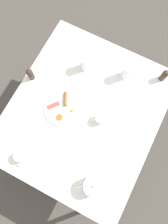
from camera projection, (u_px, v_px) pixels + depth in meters
name	position (u px, v px, depth m)	size (l,w,h in m)	color
ground_plane	(84.00, 130.00, 2.32)	(8.00, 8.00, 0.00)	#4C4742
table	(84.00, 115.00, 1.67)	(1.07, 1.24, 0.74)	white
breakfast_plate	(63.00, 108.00, 1.61)	(0.28, 0.28, 0.04)	white
teapot_near	(93.00, 186.00, 1.43)	(0.19, 0.13, 0.13)	white
teacup_with_saucer_left	(21.00, 156.00, 1.50)	(0.14, 0.14, 0.07)	white
teacup_with_saucer_right	(100.00, 119.00, 1.57)	(0.14, 0.14, 0.07)	white
water_glass_tall	(85.00, 63.00, 1.63)	(0.07, 0.07, 0.14)	white
water_glass_short	(126.00, 71.00, 1.61)	(0.07, 0.07, 0.15)	white
pepper_grinder	(30.00, 74.00, 1.62)	(0.05, 0.05, 0.12)	#38281E
salt_grinder	(164.00, 75.00, 1.62)	(0.05, 0.05, 0.12)	#38281E
fork_by_plate	(129.00, 124.00, 1.58)	(0.17, 0.07, 0.00)	silver
knife_by_plate	(51.00, 173.00, 1.50)	(0.20, 0.02, 0.00)	silver
spoon_for_tea	(111.00, 55.00, 1.72)	(0.04, 0.15, 0.00)	silver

